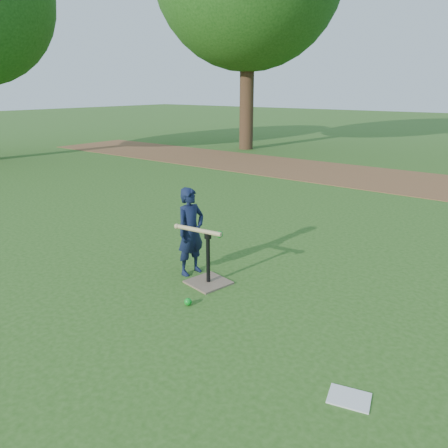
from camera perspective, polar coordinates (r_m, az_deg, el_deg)
The scene contains 7 objects.
ground at distance 5.17m, azimuth -5.61°, elevation -7.68°, with size 80.00×80.00×0.00m, color #285116.
dirt_strip at distance 11.57m, azimuth 20.64°, elevation 5.47°, with size 24.00×3.00×0.01m, color brown.
child at distance 5.24m, azimuth -4.37°, elevation -0.99°, with size 0.39×0.26×1.07m, color #111933.
wiffle_ball_ground at distance 4.65m, azimuth -4.72°, elevation -10.08°, with size 0.08×0.08×0.08m, color #0D921E.
clipboard at distance 3.57m, azimuth 16.03°, elevation -21.01°, with size 0.30×0.23×0.01m, color silver.
batting_tee at distance 5.10m, azimuth -2.06°, elevation -6.61°, with size 0.51×0.51×0.61m.
swing_action at distance 4.96m, azimuth -3.09°, elevation -0.88°, with size 0.63×0.18×0.09m.
Camera 1 is at (3.23, -3.39, 2.19)m, focal length 35.00 mm.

